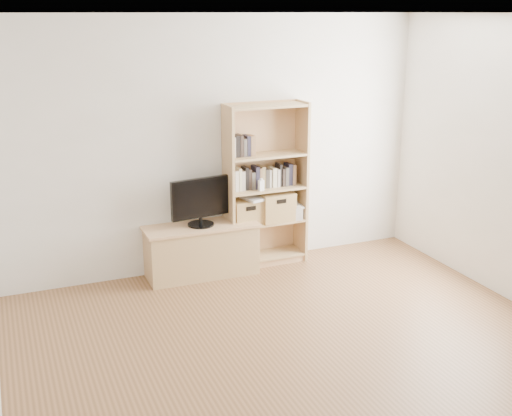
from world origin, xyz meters
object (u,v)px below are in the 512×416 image
tv_stand (202,251)px  laptop (260,197)px  baby_monitor (261,185)px  bookshelf (266,186)px  basket_left (246,211)px  basket_right (275,206)px  television (200,202)px

tv_stand → laptop: 0.84m
baby_monitor → bookshelf: bearing=32.8°
basket_left → basket_right: (0.34, 0.00, 0.02)m
basket_right → laptop: 0.21m
bookshelf → basket_left: bookshelf is taller
basket_left → television: bearing=-177.7°
tv_stand → television: (0.00, 0.00, 0.52)m
bookshelf → basket_right: bearing=-2.6°
bookshelf → basket_left: 0.34m
laptop → bookshelf: bearing=-7.9°
television → baby_monitor: 0.66m
television → baby_monitor: bearing=-11.9°
basket_right → basket_left: bearing=178.1°
bookshelf → television: size_ratio=2.78×
television → bookshelf: bearing=-3.9°
tv_stand → baby_monitor: (0.65, -0.04, 0.64)m
basket_left → tv_stand: bearing=-177.7°
laptop → television: bearing=169.2°
television → baby_monitor: size_ratio=5.74×
basket_right → baby_monitor: bearing=-157.6°
baby_monitor → basket_left: baby_monitor is taller
baby_monitor → basket_left: 0.33m
tv_stand → basket_right: size_ratio=3.08×
television → basket_left: bearing=-2.9°
baby_monitor → basket_left: (-0.14, 0.09, -0.29)m
laptop → baby_monitor: bearing=-121.1°
bookshelf → tv_stand: bearing=-176.4°
tv_stand → bookshelf: size_ratio=0.65×
baby_monitor → laptop: baby_monitor is taller
television → laptop: television is taller
bookshelf → laptop: (-0.07, -0.01, -0.11)m
bookshelf → baby_monitor: size_ratio=15.92×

